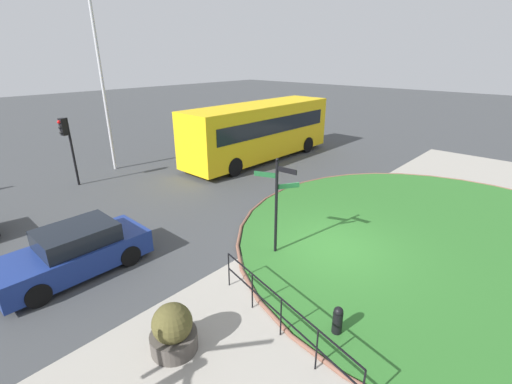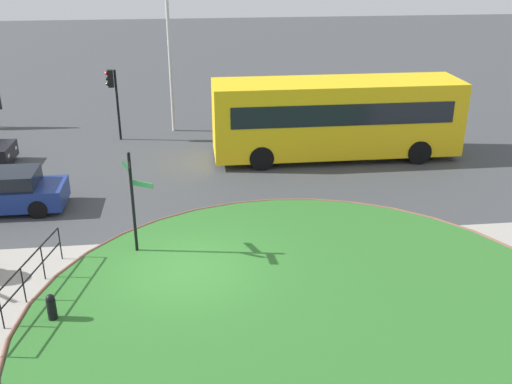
{
  "view_description": "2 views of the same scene",
  "coord_description": "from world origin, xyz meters",
  "px_view_note": "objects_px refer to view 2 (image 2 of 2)",
  "views": [
    {
      "loc": [
        -9.08,
        -4.86,
        5.97
      ],
      "look_at": [
        0.4,
        3.79,
        0.93
      ],
      "focal_mm": 24.56,
      "sensor_mm": 36.0,
      "label": 1
    },
    {
      "loc": [
        0.32,
        -14.47,
        8.57
      ],
      "look_at": [
        2.25,
        2.32,
        1.36
      ],
      "focal_mm": 41.22,
      "sensor_mm": 36.0,
      "label": 2
    }
  ],
  "objects_px": {
    "signpost_directional": "(133,195)",
    "bollard_foreground": "(52,308)",
    "lamppost_tall": "(168,24)",
    "bus_yellow": "(336,117)",
    "car_near_lane": "(5,192)",
    "traffic_light_near": "(113,89)"
  },
  "relations": [
    {
      "from": "signpost_directional",
      "to": "lamppost_tall",
      "type": "bearing_deg",
      "value": 85.86
    },
    {
      "from": "lamppost_tall",
      "to": "signpost_directional",
      "type": "bearing_deg",
      "value": -94.14
    },
    {
      "from": "bollard_foreground",
      "to": "lamppost_tall",
      "type": "relative_size",
      "value": 0.08
    },
    {
      "from": "bollard_foreground",
      "to": "lamppost_tall",
      "type": "bearing_deg",
      "value": 80.18
    },
    {
      "from": "traffic_light_near",
      "to": "signpost_directional",
      "type": "bearing_deg",
      "value": 90.12
    },
    {
      "from": "bollard_foreground",
      "to": "lamppost_tall",
      "type": "xyz_separation_m",
      "value": [
        2.71,
        15.66,
        4.69
      ]
    },
    {
      "from": "signpost_directional",
      "to": "bollard_foreground",
      "type": "distance_m",
      "value": 4.01
    },
    {
      "from": "lamppost_tall",
      "to": "bollard_foreground",
      "type": "bearing_deg",
      "value": -99.82
    },
    {
      "from": "bollard_foreground",
      "to": "traffic_light_near",
      "type": "relative_size",
      "value": 0.24
    },
    {
      "from": "signpost_directional",
      "to": "bollard_foreground",
      "type": "xyz_separation_m",
      "value": [
        -1.81,
        -3.26,
        -1.49
      ]
    },
    {
      "from": "bus_yellow",
      "to": "car_near_lane",
      "type": "distance_m",
      "value": 13.24
    },
    {
      "from": "signpost_directional",
      "to": "bollard_foreground",
      "type": "relative_size",
      "value": 4.09
    },
    {
      "from": "bus_yellow",
      "to": "car_near_lane",
      "type": "height_order",
      "value": "bus_yellow"
    },
    {
      "from": "bus_yellow",
      "to": "traffic_light_near",
      "type": "distance_m",
      "value": 10.2
    },
    {
      "from": "car_near_lane",
      "to": "traffic_light_near",
      "type": "height_order",
      "value": "traffic_light_near"
    },
    {
      "from": "signpost_directional",
      "to": "bollard_foreground",
      "type": "height_order",
      "value": "signpost_directional"
    },
    {
      "from": "signpost_directional",
      "to": "bus_yellow",
      "type": "relative_size",
      "value": 0.31
    },
    {
      "from": "lamppost_tall",
      "to": "bus_yellow",
      "type": "bearing_deg",
      "value": -33.9
    },
    {
      "from": "bus_yellow",
      "to": "lamppost_tall",
      "type": "bearing_deg",
      "value": 146.33
    },
    {
      "from": "traffic_light_near",
      "to": "lamppost_tall",
      "type": "xyz_separation_m",
      "value": [
        2.62,
        1.16,
        2.67
      ]
    },
    {
      "from": "signpost_directional",
      "to": "bus_yellow",
      "type": "xyz_separation_m",
      "value": [
        7.84,
        7.74,
        -0.12
      ]
    },
    {
      "from": "car_near_lane",
      "to": "traffic_light_near",
      "type": "xyz_separation_m",
      "value": [
        2.99,
        7.58,
        1.75
      ]
    }
  ]
}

